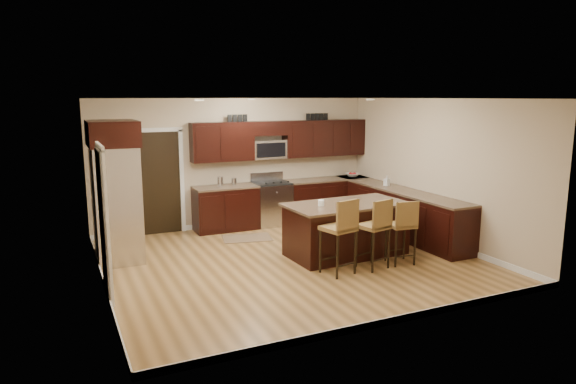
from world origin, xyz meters
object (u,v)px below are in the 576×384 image
range (272,203)px  refrigerator (116,190)px  stool_mid (376,226)px  island (346,231)px  stool_right (403,225)px  stool_left (341,228)px

range → refrigerator: 3.57m
stool_mid → refrigerator: refrigerator is taller
stool_mid → island: bearing=80.3°
stool_mid → stool_right: stool_mid is taller
island → stool_right: (0.57, -0.84, 0.24)m
range → stool_right: 3.50m
stool_mid → range: bearing=83.8°
island → stool_left: bearing=-128.0°
range → refrigerator: refrigerator is taller
range → stool_left: bearing=-94.5°
stool_mid → refrigerator: (-3.68, 2.22, 0.49)m
stool_right → stool_mid: bearing=-171.7°
island → stool_mid: bearing=-89.7°
island → stool_right: 1.04m
stool_right → refrigerator: bearing=160.2°
stool_right → refrigerator: size_ratio=0.46×
stool_mid → stool_left: bearing=167.7°
stool_right → island: bearing=131.9°
stool_right → refrigerator: (-4.20, 2.21, 0.53)m
island → range: bearing=95.1°
stool_right → stool_left: bearing=-171.7°
stool_mid → refrigerator: 4.32m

